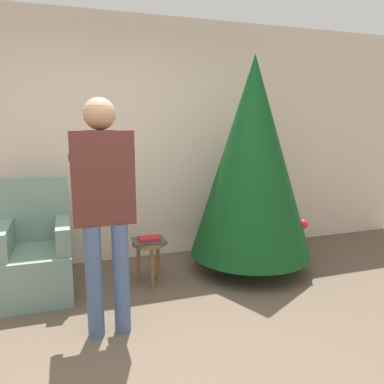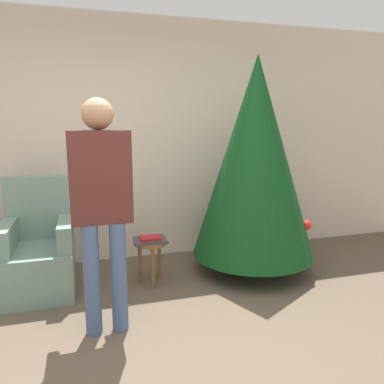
{
  "view_description": "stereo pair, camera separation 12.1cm",
  "coord_description": "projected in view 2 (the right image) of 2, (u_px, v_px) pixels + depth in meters",
  "views": [
    {
      "loc": [
        -0.42,
        -1.99,
        1.56
      ],
      "look_at": [
        0.6,
        1.05,
        0.96
      ],
      "focal_mm": 35.0,
      "sensor_mm": 36.0,
      "label": 1
    },
    {
      "loc": [
        -0.3,
        -2.02,
        1.56
      ],
      "look_at": [
        0.6,
        1.05,
        0.96
      ],
      "focal_mm": 35.0,
      "sensor_mm": 36.0,
      "label": 2
    }
  ],
  "objects": [
    {
      "name": "ground_plane",
      "position": [
        146.0,
        382.0,
        2.28
      ],
      "size": [
        14.0,
        14.0,
        0.0
      ],
      "primitive_type": "plane",
      "color": "brown"
    },
    {
      "name": "wall_back",
      "position": [
        110.0,
        142.0,
        4.14
      ],
      "size": [
        8.0,
        0.06,
        2.7
      ],
      "color": "beige",
      "rests_on": "ground_plane"
    },
    {
      "name": "christmas_tree",
      "position": [
        255.0,
        158.0,
        3.8
      ],
      "size": [
        1.26,
        1.26,
        2.22
      ],
      "color": "brown",
      "rests_on": "ground_plane"
    },
    {
      "name": "armchair",
      "position": [
        39.0,
        253.0,
        3.49
      ],
      "size": [
        0.61,
        0.74,
        1.05
      ],
      "color": "gray",
      "rests_on": "ground_plane"
    },
    {
      "name": "person_standing",
      "position": [
        101.0,
        194.0,
        2.71
      ],
      "size": [
        0.45,
        0.57,
        1.73
      ],
      "color": "#475B84",
      "rests_on": "ground_plane"
    },
    {
      "name": "side_stool",
      "position": [
        150.0,
        250.0,
        3.63
      ],
      "size": [
        0.32,
        0.32,
        0.43
      ],
      "color": "brown",
      "rests_on": "ground_plane"
    },
    {
      "name": "laptop",
      "position": [
        150.0,
        240.0,
        3.61
      ],
      "size": [
        0.31,
        0.26,
        0.02
      ],
      "color": "#38383D",
      "rests_on": "side_stool"
    },
    {
      "name": "book",
      "position": [
        150.0,
        238.0,
        3.61
      ],
      "size": [
        0.2,
        0.15,
        0.02
      ],
      "color": "#B21E23",
      "rests_on": "laptop"
    }
  ]
}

